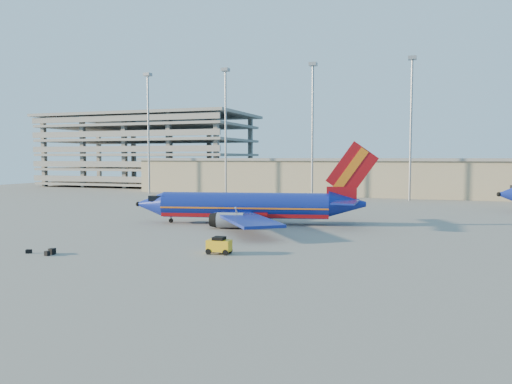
{
  "coord_description": "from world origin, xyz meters",
  "views": [
    {
      "loc": [
        19.01,
        -58.49,
        8.73
      ],
      "look_at": [
        -3.43,
        5.32,
        4.0
      ],
      "focal_mm": 35.0,
      "sensor_mm": 36.0,
      "label": 1
    }
  ],
  "objects": [
    {
      "name": "parking_garage",
      "position": [
        -62.0,
        74.05,
        11.73
      ],
      "size": [
        62.0,
        32.0,
        21.4
      ],
      "color": "slate",
      "rests_on": "ground"
    },
    {
      "name": "terminal_building",
      "position": [
        10.0,
        58.0,
        4.32
      ],
      "size": [
        122.0,
        16.0,
        8.5
      ],
      "color": "#9B8B6B",
      "rests_on": "ground"
    },
    {
      "name": "baggage_tug",
      "position": [
        1.07,
        -17.53,
        0.81
      ],
      "size": [
        2.23,
        1.42,
        1.55
      ],
      "rotation": [
        0.0,
        0.0,
        0.05
      ],
      "color": "gold",
      "rests_on": "ground"
    },
    {
      "name": "light_mast_row",
      "position": [
        5.0,
        46.0,
        17.55
      ],
      "size": [
        101.6,
        1.6,
        28.65
      ],
      "color": "gray",
      "rests_on": "ground"
    },
    {
      "name": "ground",
      "position": [
        0.0,
        0.0,
        0.0
      ],
      "size": [
        220.0,
        220.0,
        0.0
      ],
      "primitive_type": "plane",
      "color": "slate",
      "rests_on": "ground"
    },
    {
      "name": "luggage_pile",
      "position": [
        -13.48,
        -22.89,
        0.24
      ],
      "size": [
        2.95,
        1.4,
        0.54
      ],
      "color": "black",
      "rests_on": "ground"
    },
    {
      "name": "aircraft_main",
      "position": [
        -3.19,
        2.45,
        2.3
      ],
      "size": [
        31.43,
        29.9,
        10.77
      ],
      "rotation": [
        0.0,
        0.0,
        0.22
      ],
      "color": "navy",
      "rests_on": "ground"
    }
  ]
}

